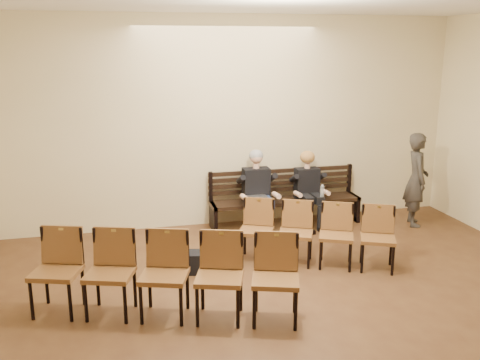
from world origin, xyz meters
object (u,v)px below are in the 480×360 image
object	(u,v)px
seated_man	(258,191)
laptop	(257,199)
water_bottle	(322,198)
chair_row_front	(316,235)
bag	(195,262)
seated_woman	(309,192)
bench	(285,212)
passerby	(417,173)
chair_row_back	(164,276)

from	to	relation	value
seated_man	laptop	size ratio (longest dim) A/B	4.01
water_bottle	chair_row_front	world-z (taller)	chair_row_front
bag	chair_row_front	bearing A→B (deg)	-4.75
seated_man	water_bottle	size ratio (longest dim) A/B	6.19
laptop	bag	size ratio (longest dim) A/B	0.84
seated_woman	laptop	size ratio (longest dim) A/B	3.55
seated_woman	water_bottle	bearing A→B (deg)	-68.17
bench	chair_row_front	distance (m)	1.78
seated_man	bag	size ratio (longest dim) A/B	3.38
laptop	chair_row_front	xyz separation A→B (m)	(0.43, -1.51, -0.13)
bench	passerby	bearing A→B (deg)	-13.86
bench	laptop	size ratio (longest dim) A/B	7.96
seated_woman	chair_row_front	size ratio (longest dim) A/B	0.54
seated_man	laptop	distance (m)	0.16
seated_woman	chair_row_front	xyz separation A→B (m)	(-0.51, -1.64, -0.14)
bench	chair_row_back	size ratio (longest dim) A/B	0.86
passerby	chair_row_front	distance (m)	2.64
laptop	bag	world-z (taller)	laptop
seated_man	chair_row_front	distance (m)	1.70
seated_man	bag	xyz separation A→B (m)	(-1.30, -1.50, -0.51)
bench	water_bottle	size ratio (longest dim) A/B	12.30
bag	bench	bearing A→B (deg)	41.44
seated_woman	chair_row_front	world-z (taller)	seated_woman
seated_man	laptop	bearing A→B (deg)	-107.67
laptop	chair_row_front	world-z (taller)	chair_row_front
bench	passerby	world-z (taller)	passerby
seated_woman	passerby	xyz separation A→B (m)	(1.78, -0.41, 0.34)
bag	passerby	distance (m)	4.20
bench	seated_woman	bearing A→B (deg)	-17.97
seated_woman	chair_row_back	world-z (taller)	seated_woman
seated_woman	bag	xyz separation A→B (m)	(-2.20, -1.50, -0.44)
seated_man	chair_row_back	world-z (taller)	seated_man
seated_man	laptop	xyz separation A→B (m)	(-0.04, -0.13, -0.09)
laptop	bag	bearing A→B (deg)	-135.47
bench	laptop	distance (m)	0.71
seated_woman	chair_row_front	distance (m)	1.72
bag	laptop	bearing A→B (deg)	47.33
bench	laptop	bearing A→B (deg)	-156.27
chair_row_front	passerby	bearing A→B (deg)	53.01
laptop	chair_row_back	world-z (taller)	chair_row_back
bag	chair_row_back	world-z (taller)	chair_row_back
chair_row_back	seated_man	bearing A→B (deg)	73.54
bench	bag	size ratio (longest dim) A/B	6.72
passerby	chair_row_front	size ratio (longest dim) A/B	0.86
laptop	seated_woman	bearing A→B (deg)	5.17
chair_row_back	passerby	bearing A→B (deg)	44.51
bag	seated_man	bearing A→B (deg)	49.02
seated_woman	bag	bearing A→B (deg)	-145.79
bench	seated_man	world-z (taller)	seated_man
water_bottle	passerby	size ratio (longest dim) A/B	0.12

